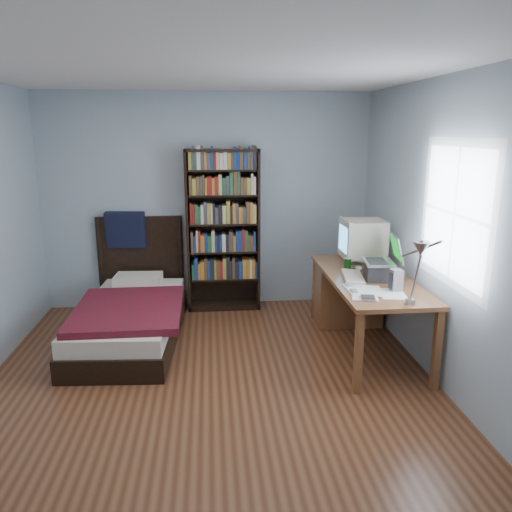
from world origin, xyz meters
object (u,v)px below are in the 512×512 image
at_px(keyboard, 353,277).
at_px(soda_can, 348,264).
at_px(desk_lamp, 420,255).
at_px(crt_monitor, 362,239).
at_px(speaker, 396,280).
at_px(desk, 352,291).
at_px(laptop, 380,267).
at_px(bed, 131,313).
at_px(bookshelf, 223,231).

xyz_separation_m(keyboard, soda_can, (0.03, 0.29, 0.04)).
bearing_deg(desk_lamp, keyboard, 97.05).
distance_m(crt_monitor, speaker, 0.87).
distance_m(desk, keyboard, 0.65).
distance_m(speaker, soda_can, 0.71).
height_order(desk, speaker, speaker).
bearing_deg(soda_can, desk_lamp, -85.55).
distance_m(laptop, soda_can, 0.40).
distance_m(crt_monitor, keyboard, 0.58).
height_order(crt_monitor, keyboard, crt_monitor).
distance_m(soda_can, bed, 2.24).
xyz_separation_m(desk_lamp, soda_can, (-0.11, 1.39, -0.44)).
bearing_deg(crt_monitor, laptop, -87.57).
xyz_separation_m(bookshelf, bed, (-0.97, -0.80, -0.68)).
xyz_separation_m(desk, laptop, (0.07, -0.59, 0.42)).
distance_m(desk, desk_lamp, 1.83).
distance_m(laptop, keyboard, 0.26).
relative_size(desk_lamp, soda_can, 5.23).
bearing_deg(speaker, crt_monitor, 90.07).
bearing_deg(speaker, desk_lamp, -103.73).
distance_m(desk_lamp, bed, 2.97).
xyz_separation_m(crt_monitor, keyboard, (-0.22, -0.47, -0.25)).
distance_m(crt_monitor, bed, 2.47).
bearing_deg(crt_monitor, speaker, -86.58).
bearing_deg(crt_monitor, keyboard, -114.65).
bearing_deg(desk_lamp, crt_monitor, 87.05).
relative_size(laptop, keyboard, 0.94).
height_order(soda_can, bed, bed).
xyz_separation_m(keyboard, bed, (-2.14, 0.55, -0.49)).
height_order(bookshelf, bed, bookshelf).
bearing_deg(laptop, bookshelf, 135.26).
xyz_separation_m(crt_monitor, speaker, (0.05, -0.85, -0.17)).
height_order(desk_lamp, keyboard, desk_lamp).
bearing_deg(laptop, bed, 165.92).
distance_m(keyboard, bed, 2.26).
xyz_separation_m(desk_lamp, bookshelf, (-1.30, 2.44, -0.29)).
bearing_deg(desk, bed, 179.84).
relative_size(desk, desk_lamp, 2.84).
height_order(crt_monitor, soda_can, crt_monitor).
bearing_deg(keyboard, desk_lamp, -73.86).
xyz_separation_m(desk_lamp, bed, (-2.27, 1.65, -0.97)).
xyz_separation_m(crt_monitor, desk_lamp, (-0.08, -1.57, 0.23)).
relative_size(laptop, bookshelf, 0.22).
bearing_deg(keyboard, speaker, -45.64).
relative_size(keyboard, soda_can, 3.75).
bearing_deg(keyboard, crt_monitor, 74.44).
bearing_deg(speaker, desk, 92.96).
xyz_separation_m(laptop, keyboard, (-0.24, 0.05, -0.10)).
distance_m(keyboard, bookshelf, 1.79).
height_order(laptop, keyboard, laptop).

